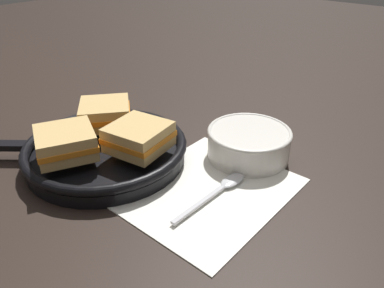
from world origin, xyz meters
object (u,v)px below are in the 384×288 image
object	(u,v)px
sandwich_near_left	(139,137)
sandwich_near_right	(105,114)
spoon	(224,186)
skillet	(105,150)
sandwich_far_left	(66,142)
soup_bowl	(249,142)

from	to	relation	value
sandwich_near_left	sandwich_near_right	bearing A→B (deg)	79.25
spoon	sandwich_near_right	distance (m)	0.29
spoon	skillet	world-z (taller)	skillet
spoon	sandwich_far_left	distance (m)	0.28
soup_bowl	sandwich_near_left	xyz separation A→B (m)	(-0.16, 0.13, 0.03)
sandwich_near_left	sandwich_near_right	distance (m)	0.13
skillet	sandwich_near_left	xyz separation A→B (m)	(0.03, -0.07, 0.04)
spoon	sandwich_near_left	world-z (taller)	sandwich_near_left
spoon	skillet	size ratio (longest dim) A/B	0.47
sandwich_far_left	sandwich_near_left	bearing A→B (deg)	-40.75
spoon	skillet	xyz separation A→B (m)	(-0.07, 0.23, 0.01)
sandwich_near_left	sandwich_far_left	size ratio (longest dim) A/B	0.85
spoon	sandwich_far_left	xyz separation A→B (m)	(-0.14, 0.24, 0.06)
sandwich_near_right	soup_bowl	bearing A→B (deg)	-61.73
sandwich_near_left	sandwich_near_right	size ratio (longest dim) A/B	0.81
sandwich_far_left	spoon	bearing A→B (deg)	-60.29
soup_bowl	spoon	distance (m)	0.12
sandwich_near_left	skillet	bearing A→B (deg)	109.81
sandwich_near_left	soup_bowl	bearing A→B (deg)	-39.17
soup_bowl	sandwich_near_left	bearing A→B (deg)	140.83
sandwich_near_right	skillet	bearing A→B (deg)	-132.42
sandwich_near_right	sandwich_far_left	xyz separation A→B (m)	(-0.12, -0.04, 0.00)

